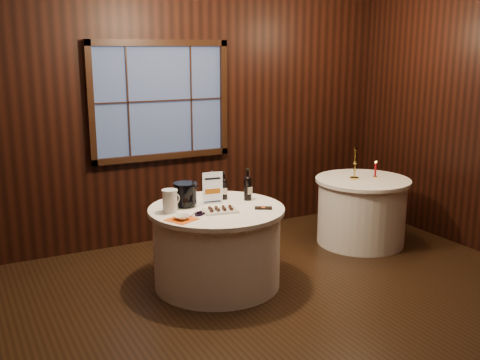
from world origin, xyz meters
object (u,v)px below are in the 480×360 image
chocolate_box (263,208)px  brass_candlestick (355,168)px  side_table (361,211)px  glass_pitcher (170,201)px  port_bottle_right (248,186)px  grape_bunch (200,214)px  sign_stand (213,192)px  port_bottle_left (224,187)px  cracker_bowl (182,217)px  ice_bucket (185,194)px  red_candle (375,171)px  main_table (217,246)px  chocolate_plate (221,210)px

chocolate_box → brass_candlestick: brass_candlestick is taller
side_table → glass_pitcher: size_ratio=5.14×
port_bottle_right → grape_bunch: (-0.63, -0.26, -0.12)m
sign_stand → port_bottle_right: same height
port_bottle_left → cracker_bowl: 0.77m
ice_bucket → cracker_bowl: size_ratio=1.63×
grape_bunch → port_bottle_right: bearing=22.7°
sign_stand → brass_candlestick: size_ratio=0.86×
glass_pitcher → red_candle: bearing=-16.1°
sign_stand → cracker_bowl: sign_stand is taller
main_table → chocolate_box: size_ratio=7.93×
main_table → glass_pitcher: glass_pitcher is taller
ice_bucket → chocolate_plate: (0.22, -0.31, -0.10)m
cracker_bowl → red_candle: size_ratio=0.73×
sign_stand → glass_pitcher: sign_stand is taller
sign_stand → red_candle: 2.15m
red_candle → chocolate_box: bearing=-163.6°
main_table → side_table: bearing=8.5°
chocolate_box → brass_candlestick: (1.54, 0.58, 0.13)m
cracker_bowl → red_candle: (2.61, 0.50, 0.05)m
red_candle → port_bottle_right: bearing=-173.8°
ice_bucket → glass_pitcher: 0.23m
glass_pitcher → cracker_bowl: 0.28m
brass_candlestick → red_candle: 0.28m
grape_bunch → cracker_bowl: bearing=-167.3°
ice_bucket → sign_stand: bearing=-3.7°
side_table → red_candle: (0.17, -0.01, 0.46)m
chocolate_box → grape_bunch: bearing=-157.3°
port_bottle_right → glass_pitcher: size_ratio=1.51×
main_table → ice_bucket: (-0.24, 0.17, 0.50)m
sign_stand → glass_pitcher: 0.48m
port_bottle_right → chocolate_plate: port_bottle_right is taller
grape_bunch → red_candle: red_candle is taller
red_candle → port_bottle_left: bearing=-178.3°
side_table → port_bottle_right: port_bottle_right is taller
side_table → chocolate_box: bearing=-161.8°
glass_pitcher → sign_stand: bearing=-9.8°
main_table → sign_stand: 0.52m
glass_pitcher → red_candle: 2.62m
chocolate_box → red_candle: size_ratio=0.84×
cracker_bowl → side_table: bearing=11.8°
grape_bunch → red_candle: size_ratio=0.82×
main_table → grape_bunch: bearing=-146.1°
port_bottle_left → side_table: bearing=17.6°
sign_stand → chocolate_box: size_ratio=1.97×
chocolate_plate → cracker_bowl: (-0.41, -0.07, 0.00)m
chocolate_plate → cracker_bowl: size_ratio=2.40×
port_bottle_right → sign_stand: bearing=162.7°
main_table → side_table: same height
port_bottle_left → ice_bucket: port_bottle_left is taller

